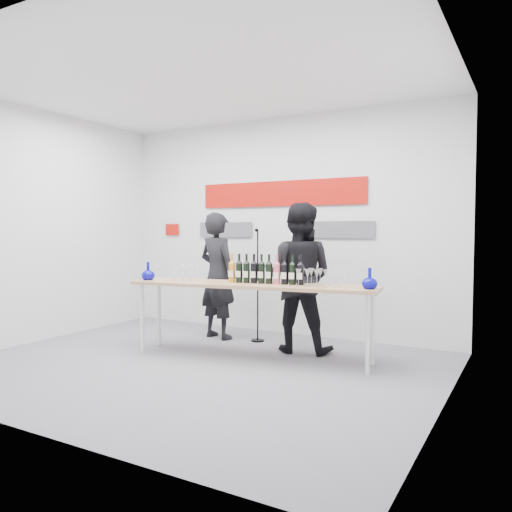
# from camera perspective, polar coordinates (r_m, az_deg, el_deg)

# --- Properties ---
(ground) EXTENTS (5.00, 5.00, 0.00)m
(ground) POSITION_cam_1_polar(r_m,az_deg,el_deg) (5.47, -6.88, -12.34)
(ground) COLOR slate
(ground) RESTS_ON ground
(back_wall) EXTENTS (5.00, 0.04, 3.00)m
(back_wall) POSITION_cam_1_polar(r_m,az_deg,el_deg) (6.99, 2.81, 3.44)
(back_wall) COLOR silver
(back_wall) RESTS_ON ground
(signage) EXTENTS (3.38, 0.02, 0.79)m
(signage) POSITION_cam_1_polar(r_m,az_deg,el_deg) (7.00, 2.29, 5.95)
(signage) COLOR #B11007
(signage) RESTS_ON back_wall
(tasting_table) EXTENTS (2.88, 0.99, 0.85)m
(tasting_table) POSITION_cam_1_polar(r_m,az_deg,el_deg) (5.60, -0.50, -3.80)
(tasting_table) COLOR tan
(tasting_table) RESTS_ON ground
(wine_bottles) EXTENTS (0.89, 0.21, 0.33)m
(wine_bottles) POSITION_cam_1_polar(r_m,az_deg,el_deg) (5.56, 1.07, -1.48)
(wine_bottles) COLOR #BF7F19
(wine_bottles) RESTS_ON tasting_table
(decanter_left) EXTENTS (0.16, 0.16, 0.21)m
(decanter_left) POSITION_cam_1_polar(r_m,az_deg,el_deg) (6.12, -12.23, -1.68)
(decanter_left) COLOR #080893
(decanter_left) RESTS_ON tasting_table
(decanter_right) EXTENTS (0.16, 0.16, 0.21)m
(decanter_right) POSITION_cam_1_polar(r_m,az_deg,el_deg) (5.20, 12.86, -2.50)
(decanter_right) COLOR #080893
(decanter_right) RESTS_ON tasting_table
(glasses_left) EXTENTS (0.29, 0.25, 0.18)m
(glasses_left) POSITION_cam_1_polar(r_m,az_deg,el_deg) (5.93, -7.95, -1.94)
(glasses_left) COLOR silver
(glasses_left) RESTS_ON tasting_table
(glasses_right) EXTENTS (0.58, 0.28, 0.18)m
(glasses_right) POSITION_cam_1_polar(r_m,az_deg,el_deg) (5.35, 7.42, -2.47)
(glasses_right) COLOR silver
(glasses_right) RESTS_ON tasting_table
(presenter_left) EXTENTS (0.68, 0.53, 1.68)m
(presenter_left) POSITION_cam_1_polar(r_m,az_deg,el_deg) (6.66, -4.39, -2.24)
(presenter_left) COLOR black
(presenter_left) RESTS_ON ground
(presenter_right) EXTENTS (0.96, 0.81, 1.76)m
(presenter_right) POSITION_cam_1_polar(r_m,az_deg,el_deg) (5.93, 4.87, -2.47)
(presenter_right) COLOR black
(presenter_right) RESTS_ON ground
(mic_stand) EXTENTS (0.17, 0.17, 1.47)m
(mic_stand) POSITION_cam_1_polar(r_m,az_deg,el_deg) (6.49, 0.18, -5.86)
(mic_stand) COLOR black
(mic_stand) RESTS_ON ground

